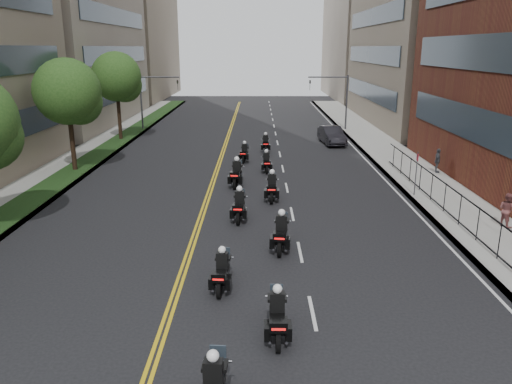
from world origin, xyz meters
TOP-DOWN VIEW (x-y plane):
  - sidewalk_right at (12.00, 25.00)m, footprint 4.00×90.00m
  - sidewalk_left at (-12.00, 25.00)m, footprint 4.00×90.00m
  - grass_strip at (-11.20, 25.00)m, footprint 2.00×90.00m
  - building_right_far at (21.50, 78.00)m, footprint 15.00×28.00m
  - building_left_far at (-22.00, 78.00)m, footprint 16.00×28.00m
  - iron_fence at (11.00, 12.00)m, footprint 0.05×28.00m
  - street_trees at (-11.05, 18.61)m, footprint 4.40×38.40m
  - traffic_signal_right at (9.54, 42.00)m, footprint 4.09×0.20m
  - traffic_signal_left at (-9.54, 42.00)m, footprint 4.09×0.20m
  - motorcycle_1 at (2.00, 3.57)m, footprint 0.51×2.24m
  - motorcycle_2 at (0.16, 6.66)m, footprint 0.56×2.15m
  - motorcycle_3 at (2.41, 10.25)m, footprint 0.70×2.39m
  - motorcycle_4 at (0.51, 14.03)m, footprint 0.56×2.35m
  - motorcycle_5 at (2.21, 17.43)m, footprint 0.57×2.37m
  - motorcycle_6 at (0.12, 20.33)m, footprint 0.70×2.52m
  - motorcycle_7 at (2.01, 24.06)m, footprint 0.50×2.13m
  - motorcycle_8 at (0.42, 27.24)m, footprint 0.60×2.13m
  - motorcycle_9 at (2.06, 30.94)m, footprint 0.50×2.18m
  - parked_sedan at (8.00, 34.48)m, footprint 2.14×4.85m
  - pedestrian_b at (13.11, 12.80)m, footprint 0.87×0.96m
  - pedestrian_c at (13.50, 23.29)m, footprint 0.62×1.03m

SIDE VIEW (x-z plane):
  - sidewalk_right at x=12.00m, z-range 0.00..0.15m
  - sidewalk_left at x=-12.00m, z-range 0.00..0.15m
  - grass_strip at x=-11.20m, z-range 0.15..0.19m
  - motorcycle_7 at x=2.01m, z-range -0.16..1.40m
  - motorcycle_8 at x=0.42m, z-range -0.17..1.41m
  - motorcycle_2 at x=0.16m, z-range -0.17..1.42m
  - motorcycle_9 at x=2.06m, z-range -0.17..1.44m
  - motorcycle_1 at x=2.00m, z-range -0.17..1.48m
  - motorcycle_4 at x=0.51m, z-range -0.18..1.55m
  - motorcycle_5 at x=2.21m, z-range -0.18..1.57m
  - motorcycle_3 at x=2.41m, z-range -0.19..1.58m
  - motorcycle_6 at x=0.12m, z-range -0.20..1.66m
  - parked_sedan at x=8.00m, z-range 0.00..1.55m
  - iron_fence at x=11.00m, z-range 0.15..1.65m
  - pedestrian_b at x=13.11m, z-range 0.15..1.77m
  - pedestrian_c at x=13.50m, z-range 0.15..1.79m
  - traffic_signal_right at x=9.54m, z-range 0.90..6.50m
  - traffic_signal_left at x=-9.54m, z-range 0.90..6.50m
  - street_trees at x=-11.05m, z-range 1.14..9.12m
  - building_right_far at x=21.50m, z-range 0.00..26.00m
  - building_left_far at x=-22.00m, z-range 0.00..26.00m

